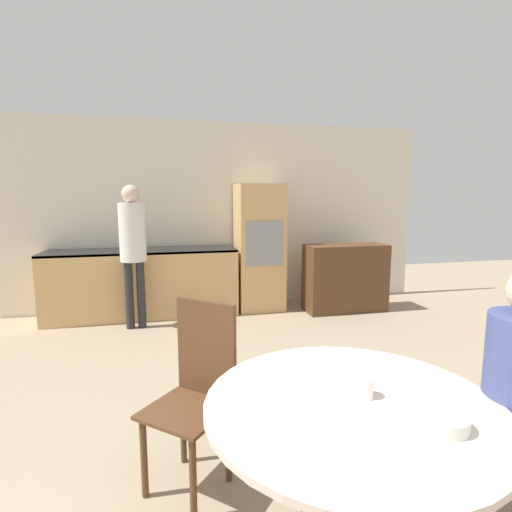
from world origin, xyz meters
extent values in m
cube|color=silver|center=(0.00, 5.56, 1.30)|extent=(6.19, 0.05, 2.60)
cube|color=tan|center=(-1.02, 5.22, 0.44)|extent=(2.44, 0.60, 0.89)
cube|color=black|center=(-1.02, 5.22, 0.87)|extent=(2.44, 0.60, 0.03)
cube|color=tan|center=(0.55, 5.23, 0.87)|extent=(0.63, 0.58, 1.74)
cube|color=gray|center=(0.55, 4.93, 0.96)|extent=(0.51, 0.01, 0.60)
cube|color=#51331E|center=(1.69, 4.84, 0.46)|extent=(1.11, 0.45, 0.92)
cylinder|color=#51331E|center=(-0.03, 1.28, 0.35)|extent=(0.14, 0.14, 0.70)
cylinder|color=beige|center=(-0.03, 1.28, 0.72)|extent=(1.23, 1.23, 0.03)
cylinder|color=#51331E|center=(0.70, 1.31, 0.22)|extent=(0.04, 0.04, 0.44)
cylinder|color=#51331E|center=(-0.90, 1.86, 0.22)|extent=(0.04, 0.04, 0.44)
cylinder|color=#51331E|center=(-0.66, 1.64, 0.22)|extent=(0.04, 0.04, 0.44)
cylinder|color=#51331E|center=(-0.68, 2.09, 0.22)|extent=(0.04, 0.04, 0.44)
cylinder|color=#51331E|center=(-0.45, 1.88, 0.22)|extent=(0.04, 0.04, 0.44)
cube|color=#51331E|center=(-0.67, 1.87, 0.45)|extent=(0.57, 0.57, 0.02)
cube|color=#51331E|center=(-0.55, 2.00, 0.74)|extent=(0.30, 0.28, 0.54)
cylinder|color=#262628|center=(-1.17, 4.73, 0.41)|extent=(0.10, 0.10, 0.82)
cylinder|color=#262628|center=(-1.03, 4.73, 0.41)|extent=(0.10, 0.10, 0.82)
cylinder|color=silver|center=(-1.10, 4.73, 1.16)|extent=(0.30, 0.30, 0.68)
sphere|color=beige|center=(-1.10, 4.73, 1.60)|extent=(0.21, 0.21, 0.21)
cylinder|color=white|center=(0.04, 1.30, 0.77)|extent=(0.08, 0.08, 0.08)
cylinder|color=silver|center=(0.21, 1.02, 0.76)|extent=(0.17, 0.17, 0.05)
camera|label=1|loc=(-0.77, -0.13, 1.57)|focal=28.00mm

